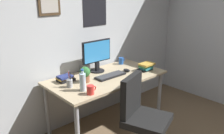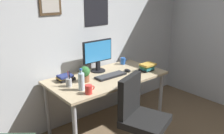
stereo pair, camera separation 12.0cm
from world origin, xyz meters
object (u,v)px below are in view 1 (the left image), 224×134
at_px(monitor, 97,55).
at_px(coffee_mug_near, 91,90).
at_px(coffee_mug_far, 121,61).
at_px(keyboard, 111,76).
at_px(book_stack_right, 146,67).
at_px(computer_mouse, 127,70).
at_px(potted_plant, 85,74).
at_px(book_stack_left, 65,78).
at_px(water_bottle, 83,82).
at_px(office_chair, 141,113).
at_px(pen_cup, 70,83).

relative_size(monitor, coffee_mug_near, 3.91).
bearing_deg(coffee_mug_far, keyboard, -148.13).
bearing_deg(book_stack_right, computer_mouse, 146.98).
height_order(computer_mouse, coffee_mug_far, coffee_mug_far).
height_order(coffee_mug_near, potted_plant, potted_plant).
bearing_deg(book_stack_left, coffee_mug_far, 2.74).
xyz_separation_m(keyboard, water_bottle, (-0.53, -0.13, 0.09)).
height_order(coffee_mug_near, book_stack_right, book_stack_right).
bearing_deg(office_chair, book_stack_left, 114.48).
height_order(monitor, computer_mouse, monitor).
bearing_deg(coffee_mug_near, monitor, 46.10).
bearing_deg(book_stack_right, book_stack_left, 159.05).
bearing_deg(coffee_mug_far, office_chair, -122.71).
height_order(keyboard, potted_plant, potted_plant).
bearing_deg(monitor, coffee_mug_near, -133.90).
xyz_separation_m(keyboard, coffee_mug_near, (-0.52, -0.26, 0.04)).
height_order(pen_cup, book_stack_right, pen_cup).
relative_size(coffee_mug_near, coffee_mug_far, 1.08).
height_order(coffee_mug_far, book_stack_left, coffee_mug_far).
distance_m(keyboard, coffee_mug_far, 0.57).
xyz_separation_m(pen_cup, book_stack_left, (0.07, 0.20, -0.02)).
height_order(water_bottle, coffee_mug_far, water_bottle).
height_order(coffee_mug_far, potted_plant, potted_plant).
distance_m(office_chair, book_stack_left, 1.01).
xyz_separation_m(coffee_mug_far, book_stack_left, (-1.00, -0.05, -0.02)).
bearing_deg(pen_cup, potted_plant, 3.76).
distance_m(monitor, computer_mouse, 0.46).
height_order(coffee_mug_far, book_stack_right, book_stack_right).
height_order(monitor, water_bottle, monitor).
xyz_separation_m(water_bottle, potted_plant, (0.17, 0.20, -0.00)).
distance_m(coffee_mug_near, pen_cup, 0.32).
bearing_deg(water_bottle, pen_cup, 107.33).
bearing_deg(keyboard, office_chair, -100.32).
relative_size(office_chair, potted_plant, 4.87).
relative_size(coffee_mug_near, book_stack_left, 0.57).
bearing_deg(pen_cup, office_chair, -55.56).
bearing_deg(book_stack_left, monitor, 3.13).
bearing_deg(coffee_mug_near, coffee_mug_far, 29.28).
bearing_deg(book_stack_right, water_bottle, 179.06).
relative_size(coffee_mug_near, potted_plant, 0.60).
height_order(office_chair, computer_mouse, office_chair).
bearing_deg(pen_cup, coffee_mug_near, -78.58).
relative_size(monitor, book_stack_left, 2.22).
height_order(coffee_mug_near, coffee_mug_far, coffee_mug_far).
bearing_deg(coffee_mug_far, coffee_mug_near, -150.72).
relative_size(keyboard, potted_plant, 2.21).
bearing_deg(book_stack_left, potted_plant, -48.67).
xyz_separation_m(office_chair, book_stack_right, (0.65, 0.49, 0.29)).
distance_m(monitor, potted_plant, 0.44).
bearing_deg(computer_mouse, pen_cup, 176.74).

